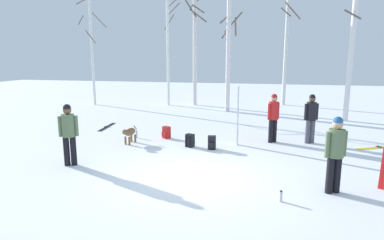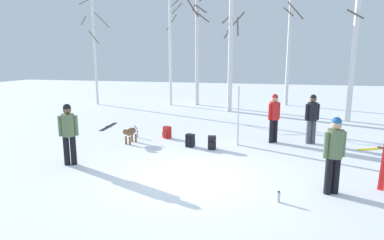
% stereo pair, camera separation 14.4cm
% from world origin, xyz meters
% --- Properties ---
extents(ground_plane, '(60.00, 60.00, 0.00)m').
position_xyz_m(ground_plane, '(0.00, 0.00, 0.00)').
color(ground_plane, white).
extents(person_0, '(0.48, 0.34, 1.72)m').
position_xyz_m(person_0, '(3.23, -0.20, 0.98)').
color(person_0, black).
rests_on(person_0, ground_plane).
extents(person_1, '(0.48, 0.34, 1.72)m').
position_xyz_m(person_1, '(-3.50, 0.18, 0.98)').
color(person_1, black).
rests_on(person_1, ground_plane).
extents(person_2, '(0.48, 0.34, 1.72)m').
position_xyz_m(person_2, '(3.25, 4.17, 0.98)').
color(person_2, '#4C4C56').
rests_on(person_2, ground_plane).
extents(person_3, '(0.40, 0.39, 1.72)m').
position_xyz_m(person_3, '(1.99, 4.00, 0.98)').
color(person_3, black).
rests_on(person_3, ground_plane).
extents(dog, '(0.30, 0.89, 0.57)m').
position_xyz_m(dog, '(-2.84, 2.69, 0.39)').
color(dog, brown).
rests_on(dog, ground_plane).
extents(ski_pair_planted_1, '(0.05, 0.17, 2.01)m').
position_xyz_m(ski_pair_planted_1, '(0.82, 3.35, 1.00)').
color(ski_pair_planted_1, white).
rests_on(ski_pair_planted_1, ground_plane).
extents(ski_pair_lying_0, '(0.35, 1.71, 0.05)m').
position_xyz_m(ski_pair_lying_0, '(-4.91, 5.02, 0.01)').
color(ski_pair_lying_0, black).
rests_on(ski_pair_lying_0, ground_plane).
extents(ski_pair_lying_1, '(1.71, 1.04, 0.05)m').
position_xyz_m(ski_pair_lying_1, '(5.48, 4.08, 0.01)').
color(ski_pair_lying_1, yellow).
rests_on(ski_pair_lying_1, ground_plane).
extents(backpack_0, '(0.29, 0.31, 0.44)m').
position_xyz_m(backpack_0, '(0.05, 2.65, 0.21)').
color(backpack_0, black).
rests_on(backpack_0, ground_plane).
extents(backpack_1, '(0.33, 0.34, 0.44)m').
position_xyz_m(backpack_1, '(-1.83, 3.72, 0.21)').
color(backpack_1, red).
rests_on(backpack_1, ground_plane).
extents(backpack_2, '(0.31, 0.33, 0.44)m').
position_xyz_m(backpack_2, '(-0.70, 2.76, 0.21)').
color(backpack_2, black).
rests_on(backpack_2, ground_plane).
extents(water_bottle_0, '(0.07, 0.07, 0.24)m').
position_xyz_m(water_bottle_0, '(2.10, -0.93, 0.11)').
color(water_bottle_0, silver).
rests_on(water_bottle_0, ground_plane).
extents(water_bottle_1, '(0.07, 0.07, 0.28)m').
position_xyz_m(water_bottle_1, '(-2.92, 3.51, 0.13)').
color(water_bottle_1, silver).
rests_on(water_bottle_1, ground_plane).
extents(birch_tree_0, '(1.52, 1.50, 6.69)m').
position_xyz_m(birch_tree_0, '(-8.87, 11.09, 3.50)').
color(birch_tree_0, silver).
rests_on(birch_tree_0, ground_plane).
extents(birch_tree_1, '(1.07, 0.83, 6.71)m').
position_xyz_m(birch_tree_1, '(-4.24, 11.97, 3.50)').
color(birch_tree_1, white).
rests_on(birch_tree_1, ground_plane).
extents(birch_tree_2, '(1.47, 1.58, 7.62)m').
position_xyz_m(birch_tree_2, '(-2.66, 12.37, 3.97)').
color(birch_tree_2, silver).
rests_on(birch_tree_2, ground_plane).
extents(birch_tree_3, '(1.21, 1.07, 6.25)m').
position_xyz_m(birch_tree_3, '(-0.38, 10.47, 3.24)').
color(birch_tree_3, silver).
rests_on(birch_tree_3, ground_plane).
extents(birch_tree_4, '(1.38, 1.35, 7.78)m').
position_xyz_m(birch_tree_4, '(2.76, 13.63, 4.06)').
color(birch_tree_4, silver).
rests_on(birch_tree_4, ground_plane).
extents(birch_tree_5, '(1.31, 1.33, 7.58)m').
position_xyz_m(birch_tree_5, '(5.41, 8.86, 3.90)').
color(birch_tree_5, white).
rests_on(birch_tree_5, ground_plane).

